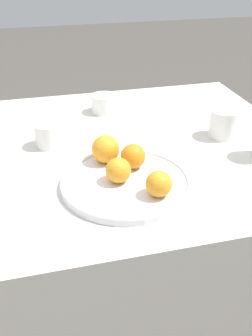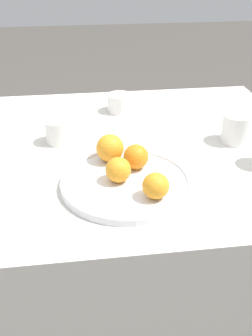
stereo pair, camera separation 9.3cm
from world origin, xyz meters
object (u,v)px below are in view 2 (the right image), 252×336
(orange_1, at_px, (156,186))
(orange_2, at_px, (110,148))
(cup_1, at_px, (120,103))
(cup_3, at_px, (58,131))
(fruit_platter, at_px, (126,182))
(orange_0, at_px, (118,170))
(orange_3, at_px, (136,157))
(cup_0, at_px, (237,128))

(orange_1, height_order, orange_2, orange_2)
(cup_1, xyz_separation_m, cup_3, (-0.20, -0.21, 0.00))
(fruit_platter, height_order, cup_1, cup_1)
(fruit_platter, xyz_separation_m, orange_1, (0.06, -0.08, 0.03))
(orange_0, distance_m, orange_3, 0.08)
(orange_1, xyz_separation_m, cup_0, (0.29, 0.27, -0.00))
(orange_0, height_order, orange_3, orange_3)
(orange_3, distance_m, cup_3, 0.28)
(orange_1, xyz_separation_m, orange_2, (-0.08, 0.18, 0.01))
(orange_2, bearing_deg, fruit_platter, -75.02)
(fruit_platter, height_order, orange_3, orange_3)
(orange_1, relative_size, cup_0, 0.70)
(cup_1, bearing_deg, orange_1, -88.28)
(fruit_platter, bearing_deg, cup_1, 85.13)
(orange_3, relative_size, cup_0, 0.73)
(orange_0, bearing_deg, orange_3, 47.68)
(orange_1, height_order, cup_3, orange_1)
(orange_3, relative_size, cup_3, 0.84)
(cup_1, bearing_deg, orange_3, -91.04)
(cup_3, bearing_deg, orange_2, -48.62)
(cup_0, bearing_deg, orange_1, -137.16)
(orange_3, height_order, cup_1, orange_3)
(fruit_platter, distance_m, orange_2, 0.12)
(orange_3, bearing_deg, cup_0, 23.40)
(orange_2, distance_m, cup_1, 0.37)
(orange_3, bearing_deg, orange_2, 142.40)
(orange_2, distance_m, cup_0, 0.39)
(cup_1, bearing_deg, cup_0, -41.63)
(orange_3, height_order, cup_0, cup_0)
(fruit_platter, relative_size, cup_0, 3.68)
(fruit_platter, bearing_deg, cup_0, 29.15)
(fruit_platter, distance_m, cup_0, 0.40)
(orange_0, xyz_separation_m, orange_3, (0.05, 0.06, 0.00))
(orange_0, height_order, orange_1, same)
(orange_1, relative_size, orange_2, 0.84)
(fruit_platter, height_order, cup_3, cup_3)
(orange_3, distance_m, cup_1, 0.41)
(orange_0, bearing_deg, cup_1, 82.90)
(orange_1, height_order, orange_3, orange_3)
(orange_1, xyz_separation_m, orange_3, (-0.02, 0.14, 0.00))
(orange_1, distance_m, orange_2, 0.20)
(orange_1, relative_size, cup_3, 0.81)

